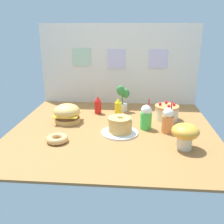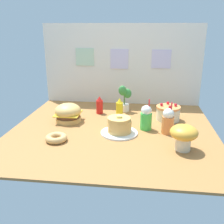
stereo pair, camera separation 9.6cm
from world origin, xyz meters
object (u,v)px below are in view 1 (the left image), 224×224
(cream_soda_cup, at_px, (146,117))
(orange_float_cup, at_px, (168,120))
(pancake_stack, at_px, (120,126))
(layer_cake, at_px, (167,112))
(potted_plant, at_px, (122,97))
(mustard_bottle, at_px, (118,108))
(burger, at_px, (67,114))
(donut_pink_glaze, at_px, (57,139))
(mushroom_stool, at_px, (185,134))
(ketchup_bottle, at_px, (98,106))

(cream_soda_cup, height_order, orange_float_cup, same)
(pancake_stack, height_order, layer_cake, layer_cake)
(layer_cake, xyz_separation_m, potted_plant, (-0.49, 0.25, 0.09))
(mustard_bottle, relative_size, cream_soda_cup, 0.67)
(burger, bearing_deg, mustard_bottle, 25.49)
(orange_float_cup, distance_m, potted_plant, 0.77)
(cream_soda_cup, bearing_deg, orange_float_cup, -20.31)
(cream_soda_cup, height_order, potted_plant, potted_plant)
(burger, relative_size, potted_plant, 0.87)
(layer_cake, bearing_deg, cream_soda_cup, -128.94)
(cream_soda_cup, xyz_separation_m, donut_pink_glaze, (-0.78, -0.37, -0.09))
(potted_plant, relative_size, mushroom_stool, 1.39)
(layer_cake, relative_size, orange_float_cup, 0.83)
(pancake_stack, relative_size, layer_cake, 1.36)
(ketchup_bottle, height_order, potted_plant, potted_plant)
(layer_cake, distance_m, potted_plant, 0.56)
(mushroom_stool, bearing_deg, donut_pink_glaze, 178.08)
(potted_plant, bearing_deg, donut_pink_glaze, -119.68)
(orange_float_cup, xyz_separation_m, mushroom_stool, (0.10, -0.34, 0.01))
(mustard_bottle, height_order, cream_soda_cup, cream_soda_cup)
(burger, distance_m, layer_cake, 1.06)
(pancake_stack, distance_m, orange_float_cup, 0.45)
(layer_cake, relative_size, donut_pink_glaze, 1.34)
(orange_float_cup, height_order, potted_plant, potted_plant)
(cream_soda_cup, height_order, mushroom_stool, cream_soda_cup)
(mustard_bottle, bearing_deg, mushroom_stool, -52.61)
(mushroom_stool, bearing_deg, orange_float_cup, 106.16)
(cream_soda_cup, distance_m, potted_plant, 0.60)
(pancake_stack, bearing_deg, donut_pink_glaze, -156.04)
(layer_cake, xyz_separation_m, mustard_bottle, (-0.53, 0.08, 0.02))
(donut_pink_glaze, bearing_deg, pancake_stack, 23.96)
(cream_soda_cup, bearing_deg, mushroom_stool, -53.95)
(orange_float_cup, distance_m, donut_pink_glaze, 1.03)
(pancake_stack, height_order, mustard_bottle, mustard_bottle)
(donut_pink_glaze, distance_m, mushroom_stool, 1.08)
(pancake_stack, bearing_deg, cream_soda_cup, 29.30)
(layer_cake, xyz_separation_m, ketchup_bottle, (-0.76, 0.13, 0.02))
(mustard_bottle, relative_size, orange_float_cup, 0.67)
(burger, distance_m, mushroom_stool, 1.23)
(burger, relative_size, donut_pink_glaze, 1.43)
(cream_soda_cup, bearing_deg, donut_pink_glaze, -154.30)
(donut_pink_glaze, bearing_deg, ketchup_bottle, 72.58)
(pancake_stack, height_order, potted_plant, potted_plant)
(burger, distance_m, potted_plant, 0.70)
(pancake_stack, bearing_deg, mushroom_stool, -26.61)
(burger, bearing_deg, cream_soda_cup, -8.28)
(layer_cake, xyz_separation_m, orange_float_cup, (-0.03, -0.36, 0.04))
(burger, xyz_separation_m, potted_plant, (0.56, 0.43, 0.07))
(burger, height_order, cream_soda_cup, cream_soda_cup)
(cream_soda_cup, bearing_deg, potted_plant, 115.18)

